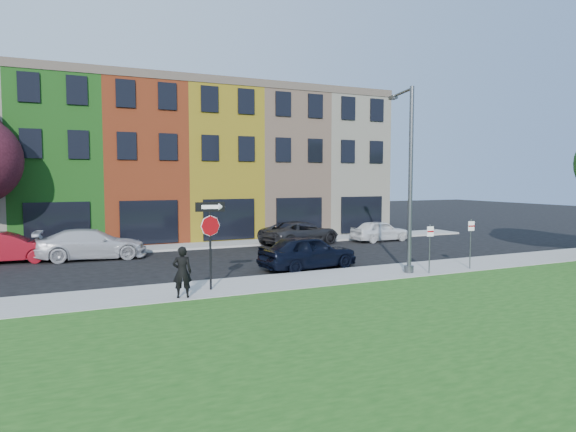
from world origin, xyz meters
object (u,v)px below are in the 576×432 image
stop_sign (210,228)px  man (182,272)px  sedan_near (308,252)px  street_lamp (408,180)px

stop_sign → man: (-1.22, -0.79, -1.37)m
man → sedan_near: bearing=-137.3°
street_lamp → stop_sign: bearing=-165.6°
man → sedan_near: 7.55m
sedan_near → street_lamp: bearing=-140.2°
stop_sign → street_lamp: street_lamp is taller
sedan_near → man: bearing=110.7°
sedan_near → stop_sign: bearing=109.7°
street_lamp → man: bearing=-160.9°
man → sedan_near: man is taller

